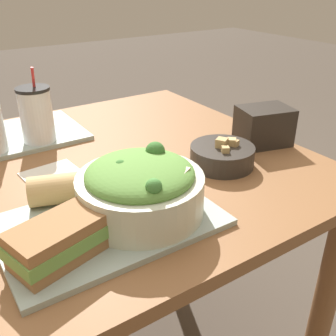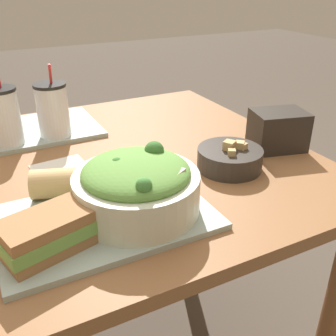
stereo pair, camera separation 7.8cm
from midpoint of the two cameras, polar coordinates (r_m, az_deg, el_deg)
The scene contains 11 objects.
dining_table at distance 1.00m, azimuth -10.97°, elevation -5.48°, with size 1.17×0.91×0.74m.
tray_near at distance 0.74m, azimuth -6.33°, elevation -7.35°, with size 0.39×0.26×0.01m.
tray_far at distance 1.19m, azimuth -17.91°, elevation 5.07°, with size 0.39×0.26×0.01m.
salad_bowl at distance 0.73m, azimuth -1.51°, elevation -2.63°, with size 0.24×0.24×0.12m.
soup_bowl at distance 0.94m, azimuth 11.33°, elevation 1.42°, with size 0.15×0.15×0.07m.
sandwich_near at distance 0.66m, azimuth -13.65°, elevation -9.18°, with size 0.17×0.12×0.06m.
baguette_near at distance 0.80m, azimuth -10.36°, elevation -2.05°, with size 0.18×0.11×0.06m.
drink_cup_dark at distance 1.08m, azimuth -20.85°, elevation 6.70°, with size 0.09×0.09×0.20m.
drink_cup_red at distance 1.10m, azimuth -14.41°, elevation 7.86°, with size 0.09×0.09×0.20m.
chip_bag at distance 1.07m, azimuth 17.72°, elevation 5.21°, with size 0.15×0.13×0.10m.
napkin_folded at distance 0.96m, azimuth -13.28°, elevation 0.09°, with size 0.13×0.10×0.00m.
Camera 2 is at (-0.18, -0.84, 1.16)m, focal length 42.00 mm.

